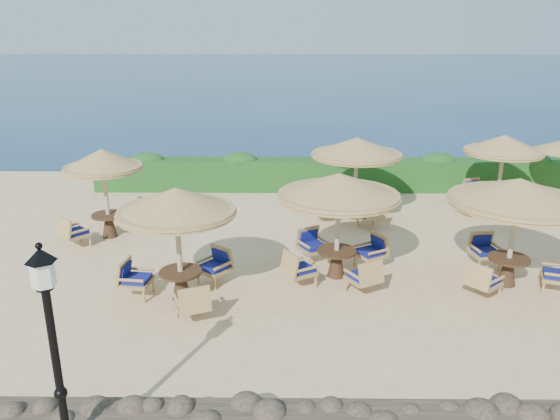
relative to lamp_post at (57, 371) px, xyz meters
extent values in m
plane|color=beige|center=(4.80, 6.80, -1.55)|extent=(120.00, 120.00, 0.00)
plane|color=navy|center=(4.80, 76.80, -1.55)|extent=(160.00, 160.00, 0.00)
cube|color=#164516|center=(4.80, 14.00, -0.95)|extent=(18.00, 0.90, 1.20)
cylinder|color=black|center=(0.00, 0.00, 0.00)|extent=(0.11, 0.11, 2.40)
cylinder|color=silver|center=(0.00, 0.00, 1.43)|extent=(0.30, 0.30, 0.36)
cone|color=black|center=(0.00, 0.00, 1.67)|extent=(0.40, 0.40, 0.18)
cylinder|color=#C4AE8A|center=(0.67, 5.00, -0.35)|extent=(0.12, 0.12, 2.40)
cone|color=olive|center=(0.67, 5.00, 0.83)|extent=(2.62, 2.62, 0.55)
cylinder|color=olive|center=(0.67, 5.00, 0.55)|extent=(2.57, 2.57, 0.14)
cylinder|color=#402817|center=(0.67, 5.00, -0.87)|extent=(0.96, 0.96, 0.06)
cone|color=#402817|center=(0.67, 5.00, -1.22)|extent=(0.44, 0.44, 0.64)
cylinder|color=#C4AE8A|center=(4.30, 6.27, -0.35)|extent=(0.12, 0.12, 2.40)
cone|color=olive|center=(4.30, 6.27, 0.83)|extent=(2.97, 2.97, 0.55)
cylinder|color=olive|center=(4.30, 6.27, 0.55)|extent=(2.91, 2.91, 0.14)
cylinder|color=#402817|center=(4.30, 6.27, -0.87)|extent=(0.96, 0.96, 0.06)
cone|color=#402817|center=(4.30, 6.27, -1.22)|extent=(0.44, 0.44, 0.64)
cylinder|color=#C4AE8A|center=(8.36, 5.84, -0.35)|extent=(0.12, 0.12, 2.40)
cone|color=olive|center=(8.36, 5.84, 0.83)|extent=(3.20, 3.20, 0.55)
cylinder|color=olive|center=(8.36, 5.84, 0.55)|extent=(3.13, 3.13, 0.14)
cylinder|color=#402817|center=(8.36, 5.84, -0.87)|extent=(0.96, 0.96, 0.06)
cone|color=#402817|center=(8.36, 5.84, -1.22)|extent=(0.44, 0.44, 0.64)
cylinder|color=#C4AE8A|center=(-2.19, 8.95, -0.35)|extent=(0.12, 0.12, 2.40)
cone|color=olive|center=(-2.19, 8.95, 0.83)|extent=(2.25, 2.25, 0.55)
cylinder|color=olive|center=(-2.19, 8.95, 0.55)|extent=(2.20, 2.20, 0.14)
cylinder|color=#402817|center=(-2.19, 8.95, -0.87)|extent=(0.96, 0.96, 0.06)
cone|color=#402817|center=(-2.19, 8.95, -1.22)|extent=(0.44, 0.44, 0.64)
cylinder|color=#C4AE8A|center=(5.28, 10.75, -0.35)|extent=(0.12, 0.12, 2.40)
cone|color=olive|center=(5.28, 10.75, 0.83)|extent=(2.90, 2.90, 0.55)
cylinder|color=olive|center=(5.28, 10.75, 0.55)|extent=(2.84, 2.84, 0.14)
cylinder|color=#402817|center=(5.28, 10.75, -0.87)|extent=(0.96, 0.96, 0.06)
cone|color=#402817|center=(5.28, 10.75, -1.22)|extent=(0.44, 0.44, 0.64)
cylinder|color=#C4AE8A|center=(10.09, 11.25, -0.35)|extent=(0.12, 0.12, 2.40)
cone|color=olive|center=(10.09, 11.25, 0.83)|extent=(2.52, 2.52, 0.55)
cylinder|color=olive|center=(10.09, 11.25, 0.55)|extent=(2.47, 2.47, 0.14)
cylinder|color=#402817|center=(10.09, 11.25, -0.87)|extent=(0.96, 0.96, 0.06)
cone|color=#402817|center=(10.09, 11.25, -1.22)|extent=(0.44, 0.44, 0.64)
camera|label=1|loc=(3.02, -6.17, 4.30)|focal=35.00mm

